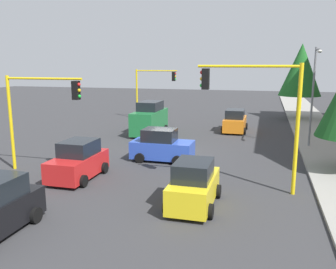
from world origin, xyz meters
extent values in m
plane|color=#353538|center=(0.00, 0.00, 0.00)|extent=(120.00, 120.00, 0.00)
cube|color=gray|center=(-5.00, 10.50, 0.07)|extent=(80.00, 4.00, 0.15)
cube|color=silver|center=(12.30, -3.00, 0.01)|extent=(2.20, 0.36, 0.01)
cone|color=silver|center=(11.00, -3.00, 0.01)|extent=(0.01, 1.10, 1.10)
cylinder|color=yellow|center=(6.00, 7.50, 2.96)|extent=(0.18, 0.18, 5.91)
cylinder|color=yellow|center=(6.00, 5.25, 5.76)|extent=(0.12, 4.50, 0.12)
cube|color=black|center=(6.00, 3.36, 5.18)|extent=(0.36, 0.32, 0.96)
sphere|color=red|center=(6.00, 3.18, 5.48)|extent=(0.18, 0.18, 0.18)
sphere|color=yellow|center=(6.00, 3.18, 5.18)|extent=(0.18, 0.18, 0.18)
sphere|color=green|center=(6.00, 3.18, 4.88)|extent=(0.18, 0.18, 0.18)
cylinder|color=yellow|center=(-14.00, -7.50, 2.66)|extent=(0.18, 0.18, 5.32)
cylinder|color=yellow|center=(-14.00, -5.25, 5.17)|extent=(0.12, 4.50, 0.12)
cube|color=black|center=(-14.00, -3.36, 4.59)|extent=(0.36, 0.32, 0.96)
sphere|color=red|center=(-14.00, -3.18, 4.89)|extent=(0.18, 0.18, 0.18)
sphere|color=yellow|center=(-14.00, -3.18, 4.59)|extent=(0.18, 0.18, 0.18)
sphere|color=green|center=(-14.00, -3.18, 4.29)|extent=(0.18, 0.18, 0.18)
cylinder|color=yellow|center=(6.00, -7.50, 2.63)|extent=(0.18, 0.18, 5.26)
cylinder|color=yellow|center=(6.00, -5.25, 5.11)|extent=(0.12, 4.50, 0.12)
cube|color=black|center=(6.00, -3.36, 4.53)|extent=(0.36, 0.32, 0.96)
sphere|color=red|center=(6.00, -3.18, 4.83)|extent=(0.18, 0.18, 0.18)
sphere|color=yellow|center=(6.00, -3.18, 4.53)|extent=(0.18, 0.18, 0.18)
sphere|color=green|center=(6.00, -3.18, 4.23)|extent=(0.18, 0.18, 0.18)
cylinder|color=slate|center=(-4.00, 9.20, 3.50)|extent=(0.14, 0.14, 7.00)
cylinder|color=slate|center=(-3.10, 9.20, 6.80)|extent=(1.80, 0.10, 0.10)
ellipsoid|color=silver|center=(-2.20, 9.20, 6.65)|extent=(0.56, 0.28, 0.20)
cylinder|color=brown|center=(-18.00, 9.50, 1.37)|extent=(0.36, 0.36, 2.74)
cone|color=#1E6023|center=(-18.00, 9.50, 5.28)|extent=(4.38, 4.38, 5.48)
cube|color=#1E7238|center=(-5.71, -3.31, 1.09)|extent=(4.80, 1.90, 1.85)
cube|color=black|center=(-5.95, -3.31, 2.40)|extent=(2.50, 1.67, 0.76)
cylinder|color=black|center=(-4.22, -2.30, 0.30)|extent=(0.60, 0.20, 0.60)
cylinder|color=black|center=(-4.22, -4.32, 0.30)|extent=(0.60, 0.20, 0.60)
cylinder|color=black|center=(-7.19, -2.30, 0.30)|extent=(0.60, 0.20, 0.60)
cylinder|color=black|center=(-7.19, -4.32, 0.30)|extent=(0.60, 0.20, 0.60)
cube|color=orange|center=(-8.95, 3.56, 0.69)|extent=(4.05, 1.76, 1.05)
cube|color=black|center=(-8.75, 3.56, 1.60)|extent=(2.11, 1.54, 0.76)
cylinder|color=black|center=(-10.21, 2.62, 0.30)|extent=(0.60, 0.20, 0.60)
cylinder|color=black|center=(-10.21, 4.50, 0.30)|extent=(0.60, 0.20, 0.60)
cylinder|color=black|center=(-7.69, 2.62, 0.30)|extent=(0.60, 0.20, 0.60)
cylinder|color=black|center=(-7.69, 4.50, 0.30)|extent=(0.60, 0.20, 0.60)
cube|color=blue|center=(2.00, 0.10, 0.69)|extent=(1.78, 3.75, 1.05)
cube|color=black|center=(2.00, -0.09, 1.60)|extent=(1.56, 1.95, 0.76)
cylinder|color=black|center=(1.05, 1.26, 0.30)|extent=(0.20, 0.60, 0.60)
cylinder|color=black|center=(2.95, 1.26, 0.30)|extent=(0.20, 0.60, 0.60)
cylinder|color=black|center=(1.05, -1.06, 0.30)|extent=(0.20, 0.60, 0.60)
cylinder|color=black|center=(2.95, -1.06, 0.30)|extent=(0.20, 0.60, 0.60)
cube|color=red|center=(6.55, -3.14, 0.69)|extent=(3.76, 1.77, 1.05)
cube|color=black|center=(6.36, -3.14, 1.60)|extent=(1.96, 1.55, 0.76)
cylinder|color=black|center=(7.72, -2.20, 0.30)|extent=(0.60, 0.20, 0.60)
cylinder|color=black|center=(7.72, -4.09, 0.30)|extent=(0.60, 0.20, 0.60)
cylinder|color=black|center=(5.38, -2.20, 0.30)|extent=(0.60, 0.20, 0.60)
cylinder|color=black|center=(5.38, -4.09, 0.30)|extent=(0.60, 0.20, 0.60)
cube|color=yellow|center=(8.50, 3.38, 0.69)|extent=(3.68, 1.64, 1.05)
cube|color=black|center=(8.69, 3.38, 1.60)|extent=(1.91, 1.44, 0.76)
cylinder|color=black|center=(7.36, 2.50, 0.30)|extent=(0.60, 0.20, 0.60)
cylinder|color=black|center=(7.36, 4.26, 0.30)|extent=(0.60, 0.20, 0.60)
cylinder|color=black|center=(9.65, 2.50, 0.30)|extent=(0.60, 0.20, 0.60)
cylinder|color=black|center=(9.65, 4.26, 0.30)|extent=(0.60, 0.20, 0.60)
cylinder|color=black|center=(11.74, -1.99, 0.30)|extent=(0.60, 0.20, 0.60)
camera|label=1|loc=(22.37, 6.09, 5.85)|focal=37.88mm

